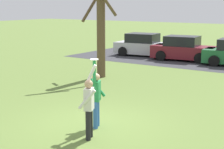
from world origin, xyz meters
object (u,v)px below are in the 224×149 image
parked_car_maroon (184,49)px  bare_tree_tall (101,26)px  person_catcher (96,95)px  parked_car_silver (144,46)px  frisbee_disc (94,59)px  person_defender (89,104)px

parked_car_maroon → bare_tree_tall: bare_tree_tall is taller
person_catcher → parked_car_maroon: person_catcher is taller
parked_car_silver → bare_tree_tall: bare_tree_tall is taller
frisbee_disc → parked_car_silver: size_ratio=0.06×
person_defender → bare_tree_tall: bare_tree_tall is taller
person_defender → parked_car_silver: 16.83m
bare_tree_tall → parked_car_maroon: bearing=81.7°
parked_car_maroon → person_catcher: bearing=-83.3°
frisbee_disc → parked_car_maroon: (-3.44, 14.20, -1.37)m
person_defender → frisbee_disc: (-0.31, 0.67, 1.11)m
parked_car_silver → parked_car_maroon: size_ratio=1.00×
parked_car_silver → parked_car_maroon: bearing=-14.3°
parked_car_silver → bare_tree_tall: (2.11, -8.09, 1.82)m
person_defender → bare_tree_tall: 8.85m
person_catcher → person_defender: bearing=-0.0°
frisbee_disc → parked_car_silver: bearing=114.5°
person_catcher → person_defender: size_ratio=1.02×
bare_tree_tall → person_catcher: bearing=-54.9°
person_defender → frisbee_disc: frisbee_disc is taller
person_catcher → bare_tree_tall: 7.92m
frisbee_disc → bare_tree_tall: (-4.56, 6.55, 0.46)m
parked_car_silver → bare_tree_tall: 8.56m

